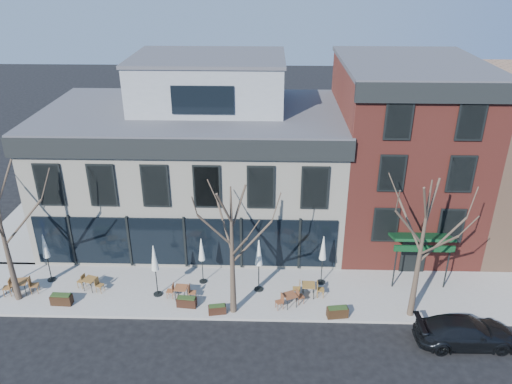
{
  "coord_description": "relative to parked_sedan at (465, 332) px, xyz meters",
  "views": [
    {
      "loc": [
        4.74,
        -24.35,
        16.66
      ],
      "look_at": [
        3.99,
        2.0,
        4.12
      ],
      "focal_mm": 35.0,
      "sensor_mm": 36.0,
      "label": 1
    }
  ],
  "objects": [
    {
      "name": "planter_1",
      "position": [
        -13.5,
        2.18,
        -0.25
      ],
      "size": [
        1.05,
        0.5,
        0.57
      ],
      "color": "black",
      "rests_on": "sidewalk_front"
    },
    {
      "name": "umbrella_0",
      "position": [
        -21.45,
        4.27,
        1.54
      ],
      "size": [
        0.47,
        0.47,
        2.93
      ],
      "color": "black",
      "rests_on": "sidewalk_front"
    },
    {
      "name": "tree_mid",
      "position": [
        -11.03,
        1.87,
        3.12
      ],
      "size": [
        3.5,
        3.55,
        7.04
      ],
      "color": "#382B21",
      "rests_on": "sidewalk_front"
    },
    {
      "name": "cafe_set_0",
      "position": [
        -22.54,
        2.99,
        -0.03
      ],
      "size": [
        1.9,
        0.87,
        0.97
      ],
      "color": "brown",
      "rests_on": "sidewalk_front"
    },
    {
      "name": "umbrella_1",
      "position": [
        -15.21,
        3.12,
        1.64
      ],
      "size": [
        0.49,
        0.49,
        3.07
      ],
      "color": "black",
      "rests_on": "sidewalk_front"
    },
    {
      "name": "umbrella_2",
      "position": [
        -12.91,
        4.35,
        1.44
      ],
      "size": [
        0.45,
        0.45,
        2.79
      ],
      "color": "black",
      "rests_on": "sidewalk_front"
    },
    {
      "name": "tree_corner",
      "position": [
        -22.53,
        2.57,
        3.57
      ],
      "size": [
        3.93,
        3.98,
        7.92
      ],
      "color": "#382B21",
      "rests_on": "sidewalk_front"
    },
    {
      "name": "planter_3",
      "position": [
        -5.78,
        1.57,
        -0.23
      ],
      "size": [
        1.11,
        0.57,
        0.59
      ],
      "color": "#311F10",
      "rests_on": "sidewalk_front"
    },
    {
      "name": "umbrella_4",
      "position": [
        -6.34,
        4.46,
        1.58
      ],
      "size": [
        0.48,
        0.48,
        2.98
      ],
      "color": "black",
      "rests_on": "sidewalk_front"
    },
    {
      "name": "umbrella_3",
      "position": [
        -9.79,
        3.71,
        1.68
      ],
      "size": [
        0.5,
        0.5,
        3.13
      ],
      "color": "black",
      "rests_on": "sidewalk_front"
    },
    {
      "name": "sidewalk_front",
      "position": [
        -10.79,
        3.62,
        -0.6
      ],
      "size": [
        33.5,
        4.7,
        0.15
      ],
      "primitive_type": "cube",
      "color": "gray",
      "rests_on": "ground"
    },
    {
      "name": "cafe_set_2",
      "position": [
        -13.88,
        2.86,
        -0.09
      ],
      "size": [
        1.63,
        0.69,
        0.85
      ],
      "color": "brown",
      "rests_on": "sidewalk_front"
    },
    {
      "name": "cafe_set_4",
      "position": [
        -8.15,
        2.38,
        -0.09
      ],
      "size": [
        1.63,
        1.02,
        0.85
      ],
      "color": "brown",
      "rests_on": "sidewalk_front"
    },
    {
      "name": "cafe_set_1",
      "position": [
        -18.95,
        3.48,
        -0.09
      ],
      "size": [
        1.64,
        0.87,
        0.84
      ],
      "color": "brown",
      "rests_on": "sidewalk_front"
    },
    {
      "name": "ground",
      "position": [
        -14.04,
        5.77,
        -0.68
      ],
      "size": [
        120.0,
        120.0,
        0.0
      ],
      "primitive_type": "plane",
      "color": "black",
      "rests_on": "ground"
    },
    {
      "name": "parked_sedan",
      "position": [
        0.0,
        0.0,
        0.0
      ],
      "size": [
        4.72,
        2.05,
        1.35
      ],
      "primitive_type": "imported",
      "rotation": [
        0.0,
        0.0,
        1.6
      ],
      "color": "black",
      "rests_on": "ground"
    },
    {
      "name": "planter_0",
      "position": [
        -20.05,
        2.18,
        -0.22
      ],
      "size": [
        1.11,
        0.48,
        0.61
      ],
      "color": "black",
      "rests_on": "sidewalk_front"
    },
    {
      "name": "planter_2",
      "position": [
        -11.86,
        1.66,
        -0.28
      ],
      "size": [
        0.95,
        0.51,
        0.5
      ],
      "color": "#321A10",
      "rests_on": "sidewalk_front"
    },
    {
      "name": "corner_building",
      "position": [
        -13.97,
        10.84,
        4.05
      ],
      "size": [
        18.39,
        10.39,
        11.1
      ],
      "color": "silver",
      "rests_on": "ground"
    },
    {
      "name": "red_brick_building",
      "position": [
        -1.04,
        10.76,
        4.96
      ],
      "size": [
        8.2,
        11.78,
        11.18
      ],
      "color": "maroon",
      "rests_on": "ground"
    },
    {
      "name": "tree_right",
      "position": [
        -2.03,
        1.87,
        3.34
      ],
      "size": [
        3.72,
        3.77,
        7.48
      ],
      "color": "#382B21",
      "rests_on": "sidewalk_front"
    },
    {
      "name": "sidewalk_side",
      "position": [
        -25.29,
        11.77,
        -0.6
      ],
      "size": [
        4.5,
        12.0,
        0.15
      ],
      "primitive_type": "cube",
      "color": "gray",
      "rests_on": "ground"
    },
    {
      "name": "cafe_set_5",
      "position": [
        -7.13,
        3.23,
        -0.06
      ],
      "size": [
        1.72,
        0.7,
        0.9
      ],
      "color": "brown",
      "rests_on": "sidewalk_front"
    }
  ]
}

